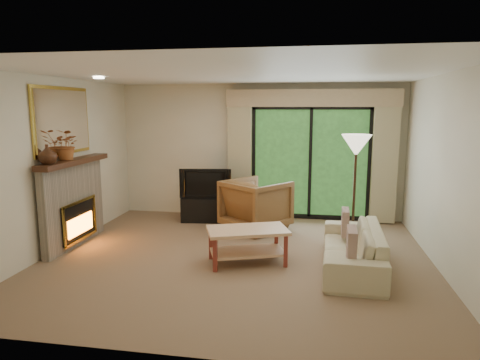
% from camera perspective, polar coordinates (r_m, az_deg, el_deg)
% --- Properties ---
extents(floor, '(5.50, 5.50, 0.00)m').
position_cam_1_polar(floor, '(6.27, -0.47, -10.42)').
color(floor, '#7E6248').
rests_on(floor, ground).
extents(ceiling, '(5.50, 5.50, 0.00)m').
position_cam_1_polar(ceiling, '(5.90, -0.51, 14.01)').
color(ceiling, white).
rests_on(ceiling, ground).
extents(wall_back, '(5.00, 0.00, 5.00)m').
position_cam_1_polar(wall_back, '(8.40, 2.54, 3.84)').
color(wall_back, beige).
rests_on(wall_back, ground).
extents(wall_front, '(5.00, 0.00, 5.00)m').
position_cam_1_polar(wall_front, '(3.56, -7.64, -4.32)').
color(wall_front, beige).
rests_on(wall_front, ground).
extents(wall_left, '(0.00, 5.00, 5.00)m').
position_cam_1_polar(wall_left, '(6.98, -23.33, 1.85)').
color(wall_left, beige).
rests_on(wall_left, ground).
extents(wall_right, '(0.00, 5.00, 5.00)m').
position_cam_1_polar(wall_right, '(6.10, 25.85, 0.65)').
color(wall_right, beige).
rests_on(wall_right, ground).
extents(fireplace, '(0.24, 1.70, 1.37)m').
position_cam_1_polar(fireplace, '(7.18, -21.33, -2.80)').
color(fireplace, slate).
rests_on(fireplace, floor).
extents(mirror, '(0.07, 1.45, 1.02)m').
position_cam_1_polar(mirror, '(7.08, -22.56, 7.29)').
color(mirror, gold).
rests_on(mirror, wall_left).
extents(sliding_door, '(2.26, 0.10, 2.16)m').
position_cam_1_polar(sliding_door, '(8.31, 9.34, 2.27)').
color(sliding_door, black).
rests_on(sliding_door, floor).
extents(curtain_left, '(0.45, 0.18, 2.35)m').
position_cam_1_polar(curtain_left, '(8.31, -0.01, 3.09)').
color(curtain_left, tan).
rests_on(curtain_left, floor).
extents(curtain_right, '(0.45, 0.18, 2.35)m').
position_cam_1_polar(curtain_right, '(8.29, 18.73, 2.56)').
color(curtain_right, tan).
rests_on(curtain_right, floor).
extents(cornice, '(3.20, 0.24, 0.32)m').
position_cam_1_polar(cornice, '(8.15, 9.58, 10.72)').
color(cornice, tan).
rests_on(cornice, wall_back).
extents(media_console, '(0.97, 0.53, 0.46)m').
position_cam_1_polar(media_console, '(8.22, -4.51, -3.87)').
color(media_console, black).
rests_on(media_console, floor).
extents(tv, '(0.98, 0.24, 0.56)m').
position_cam_1_polar(tv, '(8.12, -4.56, -0.36)').
color(tv, black).
rests_on(tv, media_console).
extents(armchair, '(1.38, 1.38, 0.91)m').
position_cam_1_polar(armchair, '(7.58, 2.14, -3.29)').
color(armchair, brown).
rests_on(armchair, floor).
extents(sofa, '(0.82, 1.96, 0.56)m').
position_cam_1_polar(sofa, '(6.04, 14.75, -8.71)').
color(sofa, '#BBB088').
rests_on(sofa, floor).
extents(pillow_near, '(0.13, 0.42, 0.42)m').
position_cam_1_polar(pillow_near, '(5.44, 14.66, -8.43)').
color(pillow_near, '#50302C').
rests_on(pillow_near, sofa).
extents(pillow_far, '(0.11, 0.39, 0.38)m').
position_cam_1_polar(pillow_far, '(6.51, 13.84, -5.46)').
color(pillow_far, '#50302C').
rests_on(pillow_far, sofa).
extents(coffee_table, '(1.24, 0.94, 0.49)m').
position_cam_1_polar(coffee_table, '(6.03, 1.00, -8.77)').
color(coffee_table, tan).
rests_on(coffee_table, floor).
extents(floor_lamp, '(0.55, 0.55, 1.74)m').
position_cam_1_polar(floor_lamp, '(6.98, 15.00, -1.25)').
color(floor_lamp, beige).
rests_on(floor_lamp, floor).
extents(vase, '(0.32, 0.32, 0.27)m').
position_cam_1_polar(vase, '(6.55, -24.31, 3.14)').
color(vase, '#381E10').
rests_on(vase, fireplace).
extents(branches, '(0.44, 0.39, 0.46)m').
position_cam_1_polar(branches, '(6.95, -22.10, 4.38)').
color(branches, '#954F24').
rests_on(branches, fireplace).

